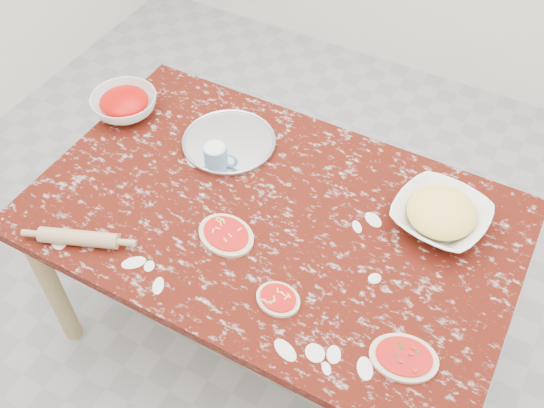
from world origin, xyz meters
The scene contains 10 objects.
ground centered at (0.00, 0.00, 0.00)m, with size 4.00×4.00×0.00m, color gray.
worktable centered at (0.00, 0.00, 0.67)m, with size 1.60×1.00×0.75m.
pizza_tray centered at (-0.30, 0.22, 0.76)m, with size 0.34×0.34×0.01m, color #B2B2B7.
sauce_bowl centered at (-0.74, 0.18, 0.79)m, with size 0.25×0.25×0.08m, color white.
cheese_bowl centered at (0.50, 0.22, 0.79)m, with size 0.30×0.30×0.07m, color white.
flour_mug centered at (-0.27, 0.10, 0.80)m, with size 0.12×0.08×0.10m.
pizza_left centered at (-0.08, -0.15, 0.76)m, with size 0.22×0.19×0.02m.
pizza_mid centered at (0.18, -0.29, 0.76)m, with size 0.15×0.13×0.02m.
pizza_right centered at (0.57, -0.29, 0.76)m, with size 0.22×0.19×0.02m.
rolling_pin centered at (-0.48, -0.40, 0.78)m, with size 0.05×0.05×0.25m, color tan.
Camera 1 is at (0.63, -1.15, 2.31)m, focal length 40.48 mm.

